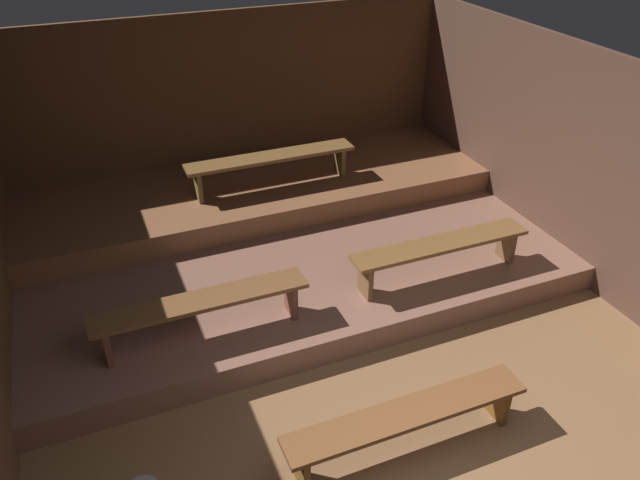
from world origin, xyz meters
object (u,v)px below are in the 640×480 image
(bench_lower_right, at_px, (440,249))
(bench_middle_center, at_px, (271,161))
(bench_lower_left, at_px, (202,306))
(bench_floor_center, at_px, (407,419))

(bench_lower_right, xyz_separation_m, bench_middle_center, (-1.03, 2.00, 0.26))
(bench_lower_left, relative_size, bench_lower_right, 1.00)
(bench_lower_right, distance_m, bench_middle_center, 2.27)
(bench_lower_left, distance_m, bench_lower_right, 2.34)
(bench_lower_left, xyz_separation_m, bench_middle_center, (1.30, 2.00, 0.26))
(bench_lower_left, bearing_deg, bench_lower_right, 0.00)
(bench_floor_center, xyz_separation_m, bench_lower_right, (1.21, 1.54, 0.26))
(bench_floor_center, relative_size, bench_middle_center, 0.96)
(bench_middle_center, bearing_deg, bench_lower_left, -123.09)
(bench_floor_center, height_order, bench_lower_left, bench_lower_left)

